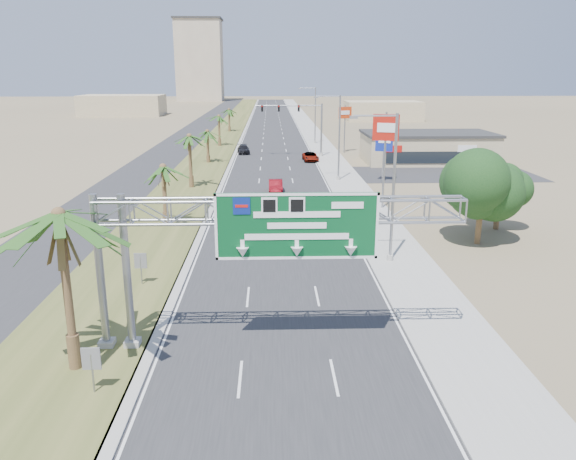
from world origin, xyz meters
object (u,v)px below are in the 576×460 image
(palm_near, at_px, (59,216))
(pole_sign_red_near, at_px, (386,133))
(car_left_lane, at_px, (236,205))
(car_far, at_px, (243,150))
(pole_sign_red_far, at_px, (345,116))
(sign_gantry, at_px, (261,223))
(pole_sign_blue, at_px, (384,140))
(store_building, at_px, (427,148))
(signal_mast, at_px, (308,125))
(car_mid_lane, at_px, (276,186))
(car_right_lane, at_px, (310,157))

(palm_near, height_order, pole_sign_red_near, pole_sign_red_near)
(car_left_lane, distance_m, car_far, 39.35)
(car_left_lane, bearing_deg, pole_sign_red_far, 70.83)
(palm_near, relative_size, car_left_lane, 2.06)
(sign_gantry, xyz_separation_m, car_far, (-3.85, 65.68, -5.41))
(pole_sign_blue, xyz_separation_m, pole_sign_red_far, (-1.30, 25.36, 0.93))
(pole_sign_red_near, bearing_deg, pole_sign_red_far, 88.04)
(store_building, relative_size, car_far, 4.01)
(signal_mast, xyz_separation_m, pole_sign_red_far, (6.15, 4.29, 1.00))
(sign_gantry, height_order, signal_mast, signal_mast)
(palm_near, distance_m, pole_sign_red_far, 71.29)
(car_left_lane, distance_m, pole_sign_red_far, 43.08)
(pole_sign_red_near, bearing_deg, signal_mast, 97.96)
(car_mid_lane, distance_m, pole_sign_red_near, 14.18)
(pole_sign_blue, bearing_deg, car_right_lane, 114.15)
(store_building, height_order, car_far, store_building)
(store_building, height_order, pole_sign_red_near, pole_sign_red_near)
(sign_gantry, bearing_deg, palm_near, -166.68)
(store_building, height_order, car_left_lane, store_building)
(pole_sign_red_near, bearing_deg, car_far, 111.37)
(sign_gantry, xyz_separation_m, signal_mast, (6.23, 62.05, -1.21))
(car_right_lane, bearing_deg, car_mid_lane, -106.04)
(store_building, distance_m, pole_sign_blue, 18.01)
(sign_gantry, distance_m, signal_mast, 62.37)
(car_left_lane, distance_m, pole_sign_red_near, 15.31)
(car_far, bearing_deg, signal_mast, -25.89)
(palm_near, relative_size, pole_sign_blue, 1.22)
(car_left_lane, xyz_separation_m, pole_sign_red_far, (15.17, 39.99, 5.16))
(palm_near, bearing_deg, car_mid_lane, 76.21)
(palm_near, xyz_separation_m, car_far, (4.29, 67.60, -6.28))
(signal_mast, xyz_separation_m, car_mid_lane, (-5.26, -26.85, -4.16))
(store_building, distance_m, car_left_lane, 39.41)
(car_left_lane, bearing_deg, store_building, 50.59)
(car_mid_lane, xyz_separation_m, car_far, (-4.82, 30.48, -0.04))
(signal_mast, distance_m, car_mid_lane, 27.67)
(car_right_lane, height_order, pole_sign_red_far, pole_sign_red_far)
(palm_near, relative_size, car_far, 1.86)
(pole_sign_blue, bearing_deg, palm_near, -116.96)
(palm_near, xyz_separation_m, car_right_lane, (14.43, 59.38, -6.30))
(car_left_lane, bearing_deg, pole_sign_blue, 43.20)
(sign_gantry, distance_m, palm_near, 8.41)
(car_mid_lane, distance_m, pole_sign_red_far, 33.56)
(store_building, bearing_deg, pole_sign_red_far, 136.14)
(palm_near, distance_m, car_mid_lane, 38.73)
(signal_mast, relative_size, car_far, 2.29)
(pole_sign_red_near, distance_m, pole_sign_red_far, 38.80)
(car_right_lane, distance_m, pole_sign_blue, 18.56)
(store_building, xyz_separation_m, car_right_lane, (-16.77, 1.38, -1.37))
(sign_gantry, relative_size, signal_mast, 1.63)
(pole_sign_blue, bearing_deg, store_building, 58.16)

